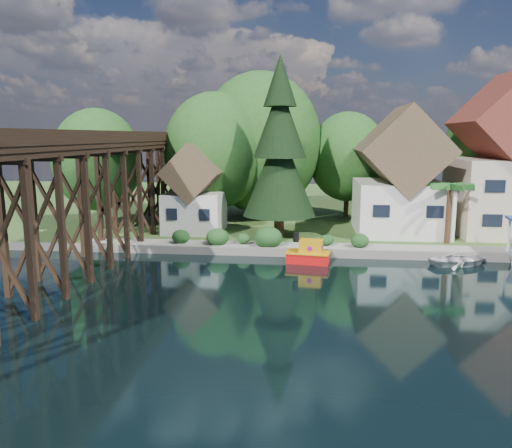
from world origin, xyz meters
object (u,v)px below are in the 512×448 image
Objects in this scene: conifer at (280,151)px; boat_white_a at (460,259)px; trestle_bridge at (95,188)px; shed at (195,194)px; house_left at (400,180)px; house_center at (507,166)px; palm_tree at (450,188)px; tugboat at (309,254)px.

boat_white_a is (13.11, -6.19, -7.26)m from conifer.
shed is at bearing 61.81° from trestle_bridge.
conifer is (-10.40, -3.00, 2.56)m from house_left.
house_center is at bearing -49.76° from boat_white_a.
boat_white_a is at bearing -94.46° from palm_tree.
tugboat is (10.13, -8.23, -3.16)m from shed.
boat_white_a is at bearing -25.27° from conifer.
trestle_bridge is 3.18× the size of house_center.
house_center is at bearing 19.49° from trestle_bridge.
trestle_bridge is 33.96m from house_center.
trestle_bridge reaches higher than palm_tree.
house_left is 5.28m from palm_tree.
shed is at bearing 52.84° from boat_white_a.
shed is at bearing 172.52° from palm_tree.
shed reaches higher than tugboat.
house_left is 3.37× the size of tugboat.
trestle_bridge is at bearing 76.85° from boat_white_a.
house_center is 13.01m from boat_white_a.
shed is 2.40× the size of tugboat.
boat_white_a is at bearing -73.58° from house_left.
palm_tree is (26.09, 6.56, -0.43)m from trestle_bridge.
tugboat is (2.53, -6.73, -7.03)m from conifer.
tugboat is 0.78× the size of boat_white_a.
trestle_bridge is 8.73× the size of palm_tree.
shed is 13.43m from tugboat.
house_center reaches higher than boat_white_a.
boat_white_a is (-6.29, -9.70, -5.98)m from house_center.
house_left is 18.11m from shed.
palm_tree reaches higher than tugboat.
house_center is at bearing 31.24° from tugboat.
trestle_bridge is 2.96× the size of conifer.
conifer is 4.56× the size of tugboat.
boat_white_a is (25.71, 1.63, -4.91)m from trestle_bridge.
palm_tree is at bearing -5.36° from conifer.
palm_tree is at bearing -21.24° from boat_white_a.
conifer is at bearing 174.64° from palm_tree.
house_left is 9.10m from house_center.
palm_tree is 6.67m from boat_white_a.
house_left reaches higher than shed.
conifer is at bearing 110.64° from tugboat.
shed reaches higher than boat_white_a.
house_center reaches higher than trestle_bridge.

